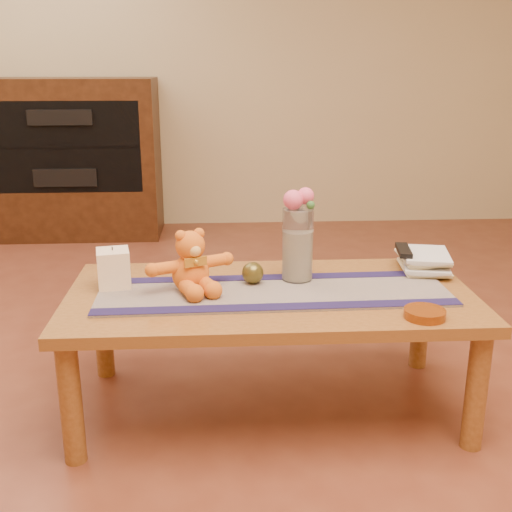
{
  "coord_description": "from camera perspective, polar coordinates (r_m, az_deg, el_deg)",
  "views": [
    {
      "loc": [
        -0.17,
        -2.05,
        1.22
      ],
      "look_at": [
        -0.05,
        0.0,
        0.58
      ],
      "focal_mm": 44.4,
      "sensor_mm": 36.0,
      "label": 1
    }
  ],
  "objects": [
    {
      "name": "pillar_candle",
      "position": [
        2.26,
        -12.71,
        -1.07
      ],
      "size": [
        0.13,
        0.13,
        0.13
      ],
      "primitive_type": "cube",
      "rotation": [
        0.0,
        0.0,
        0.19
      ],
      "color": "#FFE4BB",
      "rests_on": "persian_runner"
    },
    {
      "name": "book_bottom",
      "position": [
        2.46,
        13.01,
        -1.08
      ],
      "size": [
        0.19,
        0.24,
        0.02
      ],
      "primitive_type": "imported",
      "rotation": [
        0.0,
        0.0,
        -0.09
      ],
      "color": "#F5EBBD",
      "rests_on": "coffee_table_top"
    },
    {
      "name": "potpourri_fill",
      "position": [
        2.27,
        3.75,
        0.09
      ],
      "size": [
        0.09,
        0.09,
        0.18
      ],
      "primitive_type": "cylinder",
      "color": "beige",
      "rests_on": "glass_vase"
    },
    {
      "name": "runner_border_near",
      "position": [
        2.04,
        2.06,
        -4.58
      ],
      "size": [
        1.2,
        0.08,
        0.0
      ],
      "primitive_type": "cube",
      "rotation": [
        0.0,
        0.0,
        0.02
      ],
      "color": "#1B153F",
      "rests_on": "persian_runner"
    },
    {
      "name": "amber_dish",
      "position": [
        2.04,
        14.96,
        -5.04
      ],
      "size": [
        0.16,
        0.16,
        0.03
      ],
      "primitive_type": "cylinder",
      "rotation": [
        0.0,
        0.0,
        -0.24
      ],
      "color": "#BF5914",
      "rests_on": "coffee_table_top"
    },
    {
      "name": "table_leg_bl",
      "position": [
        2.59,
        -13.61,
        -6.26
      ],
      "size": [
        0.07,
        0.07,
        0.41
      ],
      "primitive_type": "cylinder",
      "color": "brown",
      "rests_on": "floor"
    },
    {
      "name": "stereo_upper",
      "position": [
        4.53,
        -16.89,
        12.0
      ],
      "size": [
        0.42,
        0.28,
        0.1
      ],
      "primitive_type": "cube",
      "color": "black",
      "rests_on": "media_cabinet"
    },
    {
      "name": "candle_wick",
      "position": [
        2.24,
        -12.83,
        0.67
      ],
      "size": [
        0.0,
        0.0,
        0.01
      ],
      "primitive_type": "cylinder",
      "rotation": [
        0.0,
        0.0,
        0.19
      ],
      "color": "black",
      "rests_on": "pillar_candle"
    },
    {
      "name": "media_cabinet",
      "position": [
        4.69,
        -16.2,
        8.41
      ],
      "size": [
        1.2,
        0.5,
        1.1
      ],
      "primitive_type": "cube",
      "color": "black",
      "rests_on": "floor"
    },
    {
      "name": "cabinet_cavity",
      "position": [
        4.45,
        -16.96,
        9.33
      ],
      "size": [
        1.02,
        0.03,
        0.61
      ],
      "primitive_type": "cube",
      "color": "black",
      "rests_on": "media_cabinet"
    },
    {
      "name": "coffee_table_top",
      "position": [
        2.2,
        1.3,
        -3.71
      ],
      "size": [
        1.4,
        0.7,
        0.04
      ],
      "primitive_type": "cube",
      "color": "brown",
      "rests_on": "floor"
    },
    {
      "name": "table_leg_fr",
      "position": [
        2.19,
        19.24,
        -11.4
      ],
      "size": [
        0.07,
        0.07,
        0.41
      ],
      "primitive_type": "cylinder",
      "color": "brown",
      "rests_on": "floor"
    },
    {
      "name": "rose_left",
      "position": [
        2.21,
        3.37,
        5.07
      ],
      "size": [
        0.07,
        0.07,
        0.07
      ],
      "primitive_type": "sphere",
      "color": "#EF547A",
      "rests_on": "glass_vase"
    },
    {
      "name": "book_upper",
      "position": [
        2.46,
        12.92,
        -0.22
      ],
      "size": [
        0.18,
        0.23,
        0.02
      ],
      "primitive_type": "imported",
      "rotation": [
        0.0,
        0.0,
        -0.04
      ],
      "color": "#F5EBBD",
      "rests_on": "book_lower"
    },
    {
      "name": "runner_border_far",
      "position": [
        2.31,
        1.25,
        -1.91
      ],
      "size": [
        1.2,
        0.08,
        0.0
      ],
      "primitive_type": "cube",
      "rotation": [
        0.0,
        0.0,
        0.02
      ],
      "color": "#1B153F",
      "rests_on": "persian_runner"
    },
    {
      "name": "blue_flower_back",
      "position": [
        2.25,
        3.99,
        5.15
      ],
      "size": [
        0.04,
        0.04,
        0.04
      ],
      "primitive_type": "sphere",
      "color": "#495B9E",
      "rests_on": "glass_vase"
    },
    {
      "name": "tv_remote",
      "position": [
        2.43,
        13.16,
        0.51
      ],
      "size": [
        0.07,
        0.16,
        0.02
      ],
      "primitive_type": "cube",
      "rotation": [
        0.0,
        0.0,
        -0.15
      ],
      "color": "black",
      "rests_on": "book_top"
    },
    {
      "name": "leaf_sprig",
      "position": [
        2.21,
        4.94,
        4.6
      ],
      "size": [
        0.03,
        0.03,
        0.03
      ],
      "primitive_type": "sphere",
      "color": "#33662D",
      "rests_on": "glass_vase"
    },
    {
      "name": "stereo_lower",
      "position": [
        4.58,
        -16.46,
        7.07
      ],
      "size": [
        0.42,
        0.28,
        0.12
      ],
      "primitive_type": "cube",
      "color": "black",
      "rests_on": "media_cabinet"
    },
    {
      "name": "wall_back",
      "position": [
        4.8,
        -1.43,
        18.84
      ],
      "size": [
        5.5,
        0.0,
        5.5
      ],
      "primitive_type": "plane",
      "rotation": [
        1.57,
        0.0,
        0.0
      ],
      "color": "tan",
      "rests_on": "floor"
    },
    {
      "name": "book_top",
      "position": [
        2.45,
        13.2,
        0.17
      ],
      "size": [
        0.2,
        0.25,
        0.02
      ],
      "primitive_type": "imported",
      "rotation": [
        0.0,
        0.0,
        -0.2
      ],
      "color": "#F5EBBD",
      "rests_on": "book_upper"
    },
    {
      "name": "blue_flower_side",
      "position": [
        2.24,
        3.02,
        4.86
      ],
      "size": [
        0.04,
        0.04,
        0.04
      ],
      "primitive_type": "sphere",
      "color": "#495B9E",
      "rests_on": "glass_vase"
    },
    {
      "name": "rose_right",
      "position": [
        2.22,
        4.48,
        5.42
      ],
      "size": [
        0.06,
        0.06,
        0.06
      ],
      "primitive_type": "sphere",
      "color": "#EF547A",
      "rests_on": "glass_vase"
    },
    {
      "name": "bronze_ball",
      "position": [
        2.24,
        -0.3,
        -1.53
      ],
      "size": [
        0.1,
        0.1,
        0.08
      ],
      "primitive_type": "sphere",
      "rotation": [
        0.0,
        0.0,
        0.38
      ],
      "color": "#51471B",
      "rests_on": "persian_runner"
    },
    {
      "name": "glass_vase",
      "position": [
        2.26,
        3.77,
        1.04
      ],
      "size": [
        0.11,
        0.11,
        0.26
      ],
      "primitive_type": "cylinder",
      "color": "silver",
      "rests_on": "persian_runner"
    },
    {
      "name": "teddy_bear",
      "position": [
        2.18,
        -5.94,
        -0.45
      ],
      "size": [
        0.37,
        0.34,
        0.2
      ],
      "primitive_type": null,
      "rotation": [
        0.0,
        0.0,
        0.42
      ],
      "color": "orange",
      "rests_on": "persian_runner"
    },
    {
      "name": "book_lower",
      "position": [
        2.46,
        13.17,
        -0.7
      ],
      "size": [
        0.21,
        0.26,
        0.02
      ],
      "primitive_type": "imported",
      "rotation": [
        0.0,
        0.0,
        -0.23
      ],
      "color": "#F5EBBD",
      "rests_on": "book_bottom"
    },
    {
      "name": "floor",
      "position": [
        2.39,
        1.23,
        -13.38
      ],
      "size": [
        5.5,
        5.5,
        0.0
      ],
      "primitive_type": "plane",
      "color": "#612B1B",
      "rests_on": "ground"
    },
    {
      "name": "cabinet_shelf",
      "position": [
        4.53,
        -16.72,
        9.49
      ],
      "size": [
        1.02,
        0.2,
        0.02
      ],
      "primitive_type": "cube",
      "color": "black",
      "rests_on": "media_cabinet"
    },
    {
      "name": "persian_runner",
      "position": [
        2.18,
        1.63,
        -3.29
      ],
      "size": [
        1.21,
        0.37,
        0.01
      ],
      "primitive_type": "cube",
      "rotation": [
        0.0,
        0.0,
        0.02
      ],
      "color": "#201947",
      "rests_on": "coffee_table_top"
    },
    {
      "name": "table_leg_br",
      "position": [
        2.67,
        14.62,
        -5.58
      ],
      "size": [
        0.07,
        0.07,
        0.41
      ],
      "primitive_type": "cylinder",
      "color": "brown",
      "rests_on": "floor"
    },
    {
      "name": "table_leg_fl",
      "position": [
        2.08,
        -16.34,
        -12.61
      ],
      "size": [
        0.07,
        0.07,
        0.41
      ],
      "primitive_type": "cylinder",
      "color": "brown",
      "rests_on": "floor"
    }
  ]
}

